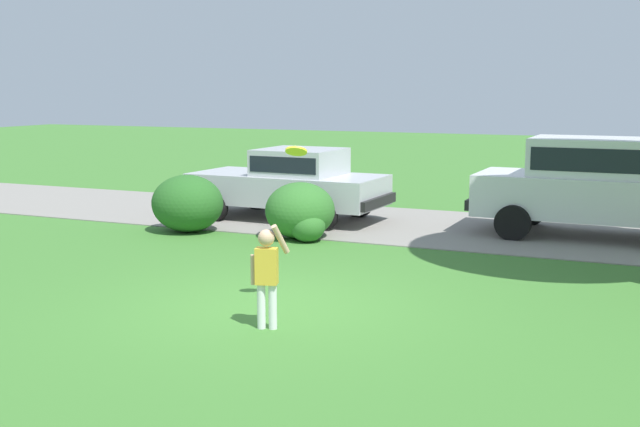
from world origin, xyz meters
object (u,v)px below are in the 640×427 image
at_px(frisbee, 296,151).
at_px(child_thrower, 267,270).
at_px(parked_sedan, 291,181).
at_px(parked_suv, 598,182).

bearing_deg(frisbee, child_thrower, -87.93).
bearing_deg(parked_sedan, child_thrower, -66.44).
relative_size(parked_sedan, child_thrower, 3.47).
height_order(parked_suv, child_thrower, parked_suv).
xyz_separation_m(parked_suv, frisbee, (-3.13, -6.83, 0.99)).
height_order(parked_sedan, parked_suv, parked_suv).
distance_m(parked_sedan, parked_suv, 6.31).
xyz_separation_m(parked_sedan, child_thrower, (3.19, -7.32, -0.13)).
bearing_deg(parked_suv, frisbee, -114.64).
distance_m(parked_sedan, frisbee, 7.25).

